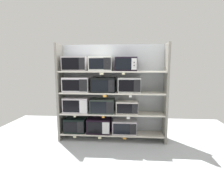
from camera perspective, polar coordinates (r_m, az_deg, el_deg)
ground at (r=3.75m, az=-1.36°, el=-17.29°), size 6.28×6.00×0.02m
back_panel at (r=4.63m, az=0.25°, el=1.79°), size 2.48×0.04×2.14m
upright_left at (r=4.64m, az=-14.54°, el=1.53°), size 0.05×0.43×2.14m
upright_right at (r=4.45m, az=15.18°, el=1.19°), size 0.05×0.43×2.14m
shelf_0 at (r=4.61m, az=0.00°, el=-10.01°), size 2.28×0.43×0.03m
microwave_0 at (r=4.69m, az=-10.39°, el=-7.59°), size 0.47×0.37×0.32m
microwave_1 at (r=4.58m, az=-3.69°, el=-7.80°), size 0.52×0.41×0.33m
microwave_2 at (r=4.54m, az=3.62°, el=-8.17°), size 0.53×0.38×0.29m
price_tag_0 at (r=4.55m, az=-10.63°, el=-10.91°), size 0.07×0.00×0.04m
price_tag_1 at (r=4.44m, az=-3.53°, el=-11.32°), size 0.08×0.00×0.04m
price_tag_2 at (r=4.40m, az=3.61°, el=-11.50°), size 0.08×0.00×0.04m
shelf_1 at (r=4.48m, az=0.00°, el=-4.39°), size 2.28×0.43×0.03m
microwave_3 at (r=4.57m, az=-10.05°, el=-1.92°), size 0.56×0.41×0.33m
microwave_4 at (r=4.46m, az=-2.70°, el=-2.22°), size 0.52×0.42×0.31m
microwave_5 at (r=4.43m, az=4.35°, el=-2.63°), size 0.48×0.36×0.26m
price_tag_3 at (r=4.41m, az=-10.60°, el=-5.23°), size 0.05×0.00×0.03m
price_tag_4 at (r=4.29m, az=-2.54°, el=-5.50°), size 0.06×0.00×0.04m
price_tag_5 at (r=4.26m, az=4.68°, el=-5.74°), size 0.06×0.00×0.05m
shelf_2 at (r=4.39m, az=0.00°, el=1.51°), size 2.28×0.43×0.03m
microwave_6 at (r=4.51m, az=-10.10°, el=3.79°), size 0.58×0.39×0.32m
microwave_7 at (r=4.39m, az=-2.41°, el=3.78°), size 0.51×0.44×0.32m
microwave_8 at (r=4.36m, az=4.97°, el=3.70°), size 0.49×0.33×0.32m
price_tag_6 at (r=4.20m, az=-2.11°, el=0.56°), size 0.08×0.00×0.05m
price_tag_7 at (r=4.17m, az=5.28°, el=0.47°), size 0.06×0.00×0.04m
shelf_3 at (r=4.36m, az=0.00°, el=7.56°), size 2.28×0.43×0.03m
microwave_9 at (r=4.50m, az=-10.56°, el=9.61°), size 0.53×0.34×0.31m
microwave_10 at (r=4.38m, az=-3.16°, el=9.74°), size 0.49×0.44×0.30m
microwave_11 at (r=4.34m, az=4.05°, el=9.65°), size 0.46×0.42×0.29m
price_tag_8 at (r=4.16m, az=-3.02°, el=6.94°), size 0.08×0.00×0.04m
price_tag_9 at (r=4.13m, az=3.31°, el=6.92°), size 0.06×0.00×0.04m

